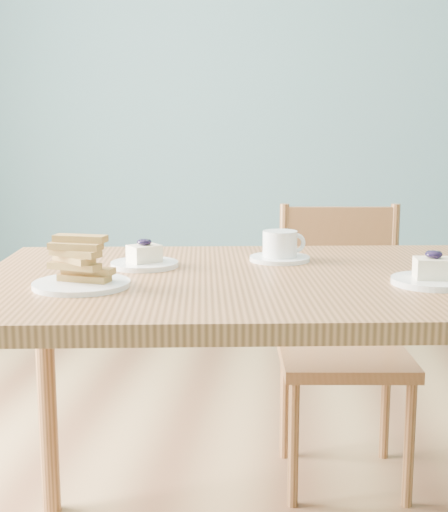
% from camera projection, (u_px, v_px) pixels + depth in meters
% --- Properties ---
extents(dining_table, '(1.47, 0.96, 0.74)m').
position_uv_depth(dining_table, '(296.00, 308.00, 1.57)').
color(dining_table, '#A56B3E').
rests_on(dining_table, ground).
extents(dining_chair, '(0.41, 0.39, 0.83)m').
position_uv_depth(dining_chair, '(343.00, 342.00, 2.14)').
color(dining_chair, '#A56B3E').
rests_on(dining_chair, ground).
extents(cheesecake_plate_near, '(0.17, 0.17, 0.07)m').
position_uv_depth(cheesecake_plate_near, '(433.00, 276.00, 1.46)').
color(cheesecake_plate_near, white).
rests_on(cheesecake_plate_near, dining_table).
extents(cheesecake_plate_far, '(0.16, 0.16, 0.07)m').
position_uv_depth(cheesecake_plate_far, '(144.00, 260.00, 1.64)').
color(cheesecake_plate_far, white).
rests_on(cheesecake_plate_far, dining_table).
extents(coffee_cup, '(0.15, 0.15, 0.07)m').
position_uv_depth(coffee_cup, '(280.00, 248.00, 1.72)').
color(coffee_cup, white).
rests_on(coffee_cup, dining_table).
extents(biscotti_plate, '(0.20, 0.20, 0.10)m').
position_uv_depth(biscotti_plate, '(81.00, 270.00, 1.43)').
color(biscotti_plate, white).
rests_on(biscotti_plate, dining_table).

